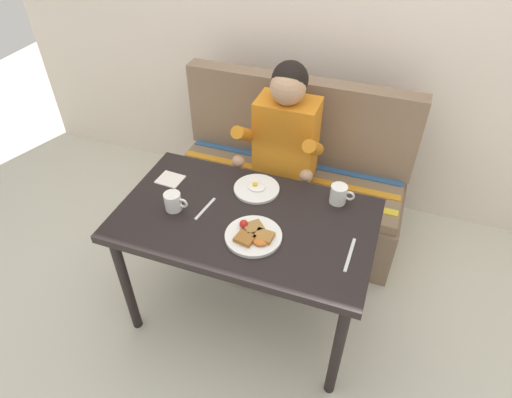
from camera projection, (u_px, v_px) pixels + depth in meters
name	position (u px, v px, depth m)	size (l,w,h in m)	color
ground_plane	(247.00, 311.00, 2.51)	(8.00, 8.00, 0.00)	beige
back_wall	(320.00, 8.00, 2.57)	(4.40, 0.10, 2.60)	silver
table	(245.00, 230.00, 2.09)	(1.20, 0.70, 0.73)	black
couch	(288.00, 187.00, 2.84)	(1.44, 0.56, 1.00)	#826852
person	(282.00, 148.00, 2.45)	(0.45, 0.61, 1.21)	orange
plate_breakfast	(253.00, 235.00, 1.92)	(0.25, 0.25, 0.05)	white
plate_eggs	(257.00, 188.00, 2.18)	(0.23, 0.23, 0.04)	white
coffee_mug	(339.00, 194.00, 2.08)	(0.12, 0.08, 0.09)	white
coffee_mug_second	(173.00, 201.00, 2.05)	(0.12, 0.08, 0.09)	white
napkin	(170.00, 179.00, 2.24)	(0.12, 0.11, 0.01)	silver
fork	(205.00, 209.00, 2.07)	(0.01, 0.17, 0.01)	silver
knife	(350.00, 255.00, 1.85)	(0.01, 0.20, 0.01)	silver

